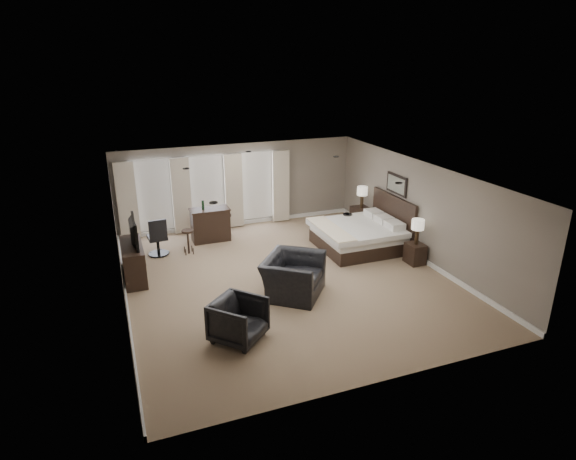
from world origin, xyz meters
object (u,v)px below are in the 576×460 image
object	(u,v)px
bar_stool_right	(226,225)
bar_counter	(210,225)
armchair_near	(293,270)
desk_chair	(157,236)
lamp_near	(417,232)
armchair_far	(238,318)
bed	(359,224)
dresser	(133,262)
bar_stool_left	(188,242)
tv	(131,242)
lamp_far	(362,197)
nightstand_near	(415,254)
nightstand_far	(361,218)

from	to	relation	value
bar_stool_right	bar_counter	bearing A→B (deg)	-161.03
armchair_near	desk_chair	xyz separation A→B (m)	(-2.60, 3.43, -0.07)
lamp_near	armchair_far	distance (m)	5.58
bed	dresser	distance (m)	6.04
lamp_near	bar_stool_left	xyz separation A→B (m)	(-5.41, 2.75, -0.53)
dresser	bar_stool_left	bearing A→B (deg)	35.93
dresser	tv	xyz separation A→B (m)	(0.00, 0.00, 0.52)
lamp_far	dresser	xyz separation A→B (m)	(-6.92, -1.24, -0.56)
bed	nightstand_near	distance (m)	1.76
bar_stool_left	bar_stool_right	distance (m)	1.60
dresser	nightstand_near	bearing A→B (deg)	-13.52
nightstand_near	bar_counter	world-z (taller)	bar_counter
desk_chair	dresser	bearing A→B (deg)	56.56
desk_chair	bar_counter	bearing A→B (deg)	-165.09
bar_stool_left	bar_stool_right	bearing A→B (deg)	35.94
lamp_near	dresser	distance (m)	7.13
armchair_far	bar_stool_right	bearing A→B (deg)	35.43
lamp_far	bar_counter	bearing A→B (deg)	172.38
desk_chair	armchair_far	bearing A→B (deg)	96.63
nightstand_far	armchair_near	xyz separation A→B (m)	(-3.60, -3.37, 0.27)
desk_chair	bed	bearing A→B (deg)	159.55
lamp_far	tv	bearing A→B (deg)	-169.87
armchair_near	armchair_far	xyz separation A→B (m)	(-1.65, -1.37, -0.14)
nightstand_near	tv	xyz separation A→B (m)	(-6.92, 1.66, 0.69)
nightstand_far	bar_stool_right	size ratio (longest dim) A/B	0.98
nightstand_near	bar_stool_left	xyz separation A→B (m)	(-5.41, 2.75, 0.07)
tv	bar_counter	size ratio (longest dim) A/B	1.02
tv	armchair_near	distance (m)	3.96
nightstand_near	desk_chair	world-z (taller)	desk_chair
bed	lamp_far	xyz separation A→B (m)	(0.89, 1.45, 0.29)
tv	armchair_near	bearing A→B (deg)	-122.73
armchair_near	nightstand_far	bearing A→B (deg)	-8.65
nightstand_near	desk_chair	size ratio (longest dim) A/B	0.50
lamp_far	armchair_near	xyz separation A→B (m)	(-3.60, -3.37, -0.40)
bed	tv	size ratio (longest dim) A/B	1.94
bed	lamp_far	distance (m)	1.73
tv	bar_counter	distance (m)	2.98
lamp_near	tv	distance (m)	7.12
bed	armchair_far	distance (m)	5.47
bar_stool_right	desk_chair	size ratio (longest dim) A/B	0.64
lamp_far	armchair_far	distance (m)	7.10
bar_stool_left	desk_chair	bearing A→B (deg)	165.03
bed	tv	distance (m)	6.04
tv	bar_counter	xyz separation A→B (m)	(2.29, 1.86, -0.47)
dresser	armchair_far	bearing A→B (deg)	-64.56
dresser	armchair_near	size ratio (longest dim) A/B	1.10
dresser	bar_counter	size ratio (longest dim) A/B	1.35
armchair_far	bar_stool_left	xyz separation A→B (m)	(-0.16, 4.59, -0.12)
lamp_near	armchair_near	xyz separation A→B (m)	(-3.60, -0.47, -0.27)
armchair_near	bar_counter	xyz separation A→B (m)	(-1.02, 3.99, -0.11)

